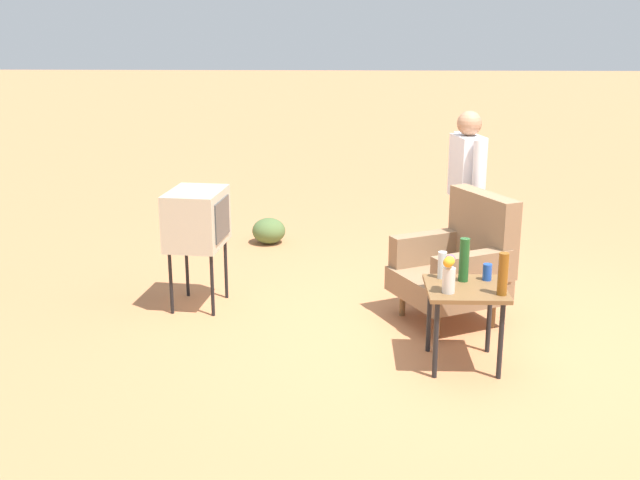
# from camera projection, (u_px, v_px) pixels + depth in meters

# --- Properties ---
(ground_plane) EXTENTS (60.00, 60.00, 0.00)m
(ground_plane) POSITION_uv_depth(u_px,v_px,m) (454.00, 331.00, 6.30)
(ground_plane) COLOR #C17A4C
(armchair) EXTENTS (1.03, 1.04, 1.06)m
(armchair) POSITION_uv_depth(u_px,v_px,m) (459.00, 263.00, 6.40)
(armchair) COLOR brown
(armchair) RESTS_ON ground
(side_table) EXTENTS (0.56, 0.56, 0.60)m
(side_table) POSITION_uv_depth(u_px,v_px,m) (465.00, 298.00, 5.56)
(side_table) COLOR black
(side_table) RESTS_ON ground
(tv_on_stand) EXTENTS (0.65, 0.51, 1.03)m
(tv_on_stand) POSITION_uv_depth(u_px,v_px,m) (197.00, 219.00, 6.63)
(tv_on_stand) COLOR black
(tv_on_stand) RESTS_ON ground
(person_standing) EXTENTS (0.56, 0.30, 1.64)m
(person_standing) POSITION_uv_depth(u_px,v_px,m) (466.00, 189.00, 7.06)
(person_standing) COLOR #2D3347
(person_standing) RESTS_ON ground
(bottle_wine_green) EXTENTS (0.07, 0.07, 0.32)m
(bottle_wine_green) POSITION_uv_depth(u_px,v_px,m) (464.00, 260.00, 5.61)
(bottle_wine_green) COLOR #1E5623
(bottle_wine_green) RESTS_ON side_table
(soda_can_blue) EXTENTS (0.07, 0.07, 0.12)m
(soda_can_blue) POSITION_uv_depth(u_px,v_px,m) (487.00, 272.00, 5.66)
(soda_can_blue) COLOR blue
(soda_can_blue) RESTS_ON side_table
(bottle_short_clear) EXTENTS (0.06, 0.06, 0.20)m
(bottle_short_clear) POSITION_uv_depth(u_px,v_px,m) (442.00, 265.00, 5.69)
(bottle_short_clear) COLOR silver
(bottle_short_clear) RESTS_ON side_table
(bottle_tall_amber) EXTENTS (0.07, 0.07, 0.30)m
(bottle_tall_amber) POSITION_uv_depth(u_px,v_px,m) (503.00, 274.00, 5.34)
(bottle_tall_amber) COLOR brown
(bottle_tall_amber) RESTS_ON side_table
(flower_vase) EXTENTS (0.15, 0.10, 0.27)m
(flower_vase) POSITION_uv_depth(u_px,v_px,m) (449.00, 272.00, 5.38)
(flower_vase) COLOR silver
(flower_vase) RESTS_ON side_table
(shrub_near) EXTENTS (0.37, 0.37, 0.28)m
(shrub_near) POSITION_uv_depth(u_px,v_px,m) (269.00, 231.00, 8.67)
(shrub_near) COLOR #516B38
(shrub_near) RESTS_ON ground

